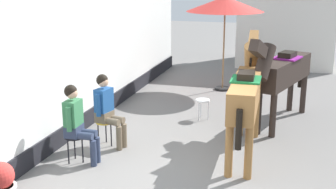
% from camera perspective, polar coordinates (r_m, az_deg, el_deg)
% --- Properties ---
extents(ground_plane, '(40.00, 40.00, 0.00)m').
position_cam_1_polar(ground_plane, '(10.07, 5.05, -3.31)').
color(ground_plane, slate).
extents(pub_facade_wall, '(0.34, 14.00, 3.40)m').
position_cam_1_polar(pub_facade_wall, '(9.14, -12.54, 4.42)').
color(pub_facade_wall, white).
rests_on(pub_facade_wall, ground_plane).
extents(distant_cottage, '(3.40, 2.60, 3.50)m').
position_cam_1_polar(distant_cottage, '(16.42, 14.94, 9.93)').
color(distant_cottage, silver).
rests_on(distant_cottage, ground_plane).
extents(seated_visitor_near, '(0.61, 0.49, 1.39)m').
position_cam_1_polar(seated_visitor_near, '(7.80, -11.54, -3.20)').
color(seated_visitor_near, black).
rests_on(seated_visitor_near, ground_plane).
extents(seated_visitor_far, '(0.61, 0.48, 1.39)m').
position_cam_1_polar(seated_visitor_far, '(8.46, -7.80, -1.55)').
color(seated_visitor_far, gold).
rests_on(seated_visitor_far, ground_plane).
extents(saddled_horse_near, '(0.52, 3.00, 2.06)m').
position_cam_1_polar(saddled_horse_near, '(8.08, 9.95, 0.38)').
color(saddled_horse_near, '#9E6B38').
rests_on(saddled_horse_near, ground_plane).
extents(saddled_horse_far, '(1.17, 2.90, 2.06)m').
position_cam_1_polar(saddled_horse_far, '(9.80, 14.40, 2.76)').
color(saddled_horse_far, '#2D231E').
rests_on(saddled_horse_far, ground_plane).
extents(flower_planter_near, '(0.43, 0.43, 0.64)m').
position_cam_1_polar(flower_planter_near, '(6.88, -20.54, -10.48)').
color(flower_planter_near, beige).
rests_on(flower_planter_near, ground_plane).
extents(cafe_parasol, '(2.10, 2.10, 2.58)m').
position_cam_1_polar(cafe_parasol, '(12.34, 7.30, 11.29)').
color(cafe_parasol, black).
rests_on(cafe_parasol, ground_plane).
extents(spare_stool_white, '(0.32, 0.32, 0.46)m').
position_cam_1_polar(spare_stool_white, '(10.04, 4.46, -0.97)').
color(spare_stool_white, white).
rests_on(spare_stool_white, ground_plane).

